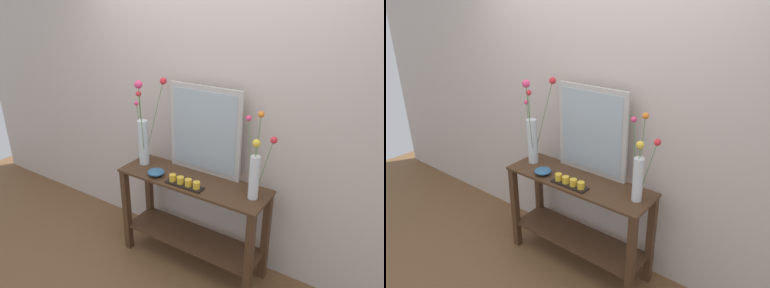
# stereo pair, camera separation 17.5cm
# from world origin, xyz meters

# --- Properties ---
(ground_plane) EXTENTS (7.00, 6.00, 0.02)m
(ground_plane) POSITION_xyz_m (0.00, 0.00, -0.01)
(ground_plane) COLOR brown
(wall_back) EXTENTS (6.40, 0.08, 2.70)m
(wall_back) POSITION_xyz_m (0.00, 0.32, 1.35)
(wall_back) COLOR beige
(wall_back) RESTS_ON ground
(console_table) EXTENTS (1.27, 0.40, 0.82)m
(console_table) POSITION_xyz_m (0.00, 0.00, 0.51)
(console_table) COLOR #472D1C
(console_table) RESTS_ON ground
(mirror_leaning) EXTENTS (0.65, 0.03, 0.74)m
(mirror_leaning) POSITION_xyz_m (0.01, 0.17, 1.19)
(mirror_leaning) COLOR #B7B2AD
(mirror_leaning) RESTS_ON console_table
(tall_vase_left) EXTENTS (0.28, 0.37, 0.78)m
(tall_vase_left) POSITION_xyz_m (-0.51, 0.03, 1.10)
(tall_vase_left) COLOR silver
(tall_vase_left) RESTS_ON console_table
(vase_right) EXTENTS (0.27, 0.16, 0.65)m
(vase_right) POSITION_xyz_m (0.53, 0.01, 1.05)
(vase_right) COLOR silver
(vase_right) RESTS_ON console_table
(candle_tray) EXTENTS (0.32, 0.09, 0.07)m
(candle_tray) POSITION_xyz_m (0.01, -0.12, 0.85)
(candle_tray) COLOR black
(candle_tray) RESTS_ON console_table
(decorative_bowl) EXTENTS (0.14, 0.14, 0.05)m
(decorative_bowl) POSITION_xyz_m (-0.29, -0.10, 0.85)
(decorative_bowl) COLOR #2D5B84
(decorative_bowl) RESTS_ON console_table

